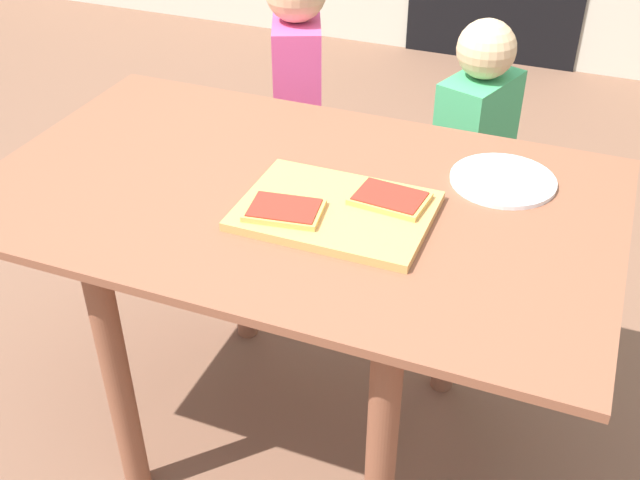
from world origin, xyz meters
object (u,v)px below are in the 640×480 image
Objects in this scene: plate_white_right at (503,180)px; child_left at (298,98)px; child_right at (473,155)px; pizza_slice_far_right at (390,198)px; pizza_slice_near_left at (284,210)px; cutting_board at (336,211)px; dining_table at (297,244)px.

plate_white_right is 0.92m from child_left.
child_right is at bearing -4.00° from child_left.
child_right is (0.04, 0.71, -0.25)m from pizza_slice_far_right.
child_left reaches higher than child_right.
pizza_slice_near_left is at bearing -140.41° from plate_white_right.
pizza_slice_far_right is at bearing 33.30° from pizza_slice_near_left.
child_left reaches higher than plate_white_right.
child_right is (0.22, 0.83, -0.25)m from pizza_slice_near_left.
child_right reaches higher than pizza_slice_far_right.
cutting_board is at bearing 33.96° from pizza_slice_near_left.
pizza_slice_far_right is at bearing 1.43° from dining_table.
dining_table is 3.53× the size of cutting_board.
plate_white_right is 0.25× the size of child_right.
dining_table is 0.19m from cutting_board.
pizza_slice_near_left is 0.18× the size of child_right.
pizza_slice_far_right is 0.16× the size of child_left.
dining_table is at bearing 153.71° from cutting_board.
cutting_board is 0.93m from child_left.
plate_white_right is at bearing 41.12° from cutting_board.
dining_table is at bearing -153.79° from plate_white_right.
pizza_slice_near_left reaches higher than dining_table.
pizza_slice_far_right is (0.18, 0.12, 0.00)m from pizza_slice_near_left.
dining_table is at bearing -108.73° from child_right.
child_left is 1.10× the size of child_right.
cutting_board reaches higher than dining_table.
dining_table is 5.92× the size of plate_white_right.
plate_white_right is (0.39, 0.19, 0.14)m from dining_table.
pizza_slice_near_left is at bearing -68.43° from child_left.
child_left is at bearing 112.85° from dining_table.
plate_white_right is at bearing 26.21° from dining_table.
child_right is at bearing 106.24° from plate_white_right.
pizza_slice_near_left reaches higher than cutting_board.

